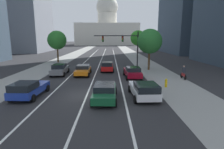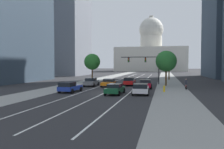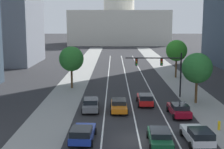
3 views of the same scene
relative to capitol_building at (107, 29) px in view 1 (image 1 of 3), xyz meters
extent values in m
plane|color=#2B2B2D|center=(0.00, -80.87, -11.03)|extent=(400.00, 400.00, 0.00)
cube|color=gray|center=(-9.04, -85.87, -11.02)|extent=(4.90, 130.00, 0.01)
cube|color=gray|center=(9.04, -85.87, -11.02)|extent=(4.90, 130.00, 0.01)
cube|color=white|center=(-3.29, -95.87, -11.02)|extent=(0.16, 90.00, 0.01)
cube|color=white|center=(0.00, -95.87, -11.02)|extent=(0.16, 90.00, 0.01)
cube|color=white|center=(3.29, -95.87, -11.02)|extent=(0.16, 90.00, 0.01)
cube|color=beige|center=(0.00, 0.00, -3.70)|extent=(42.92, 27.48, 14.66)
cylinder|color=beige|center=(0.00, 0.00, 7.33)|extent=(13.55, 13.55, 7.42)
sphere|color=beige|center=(0.00, 0.00, 15.22)|extent=(15.19, 15.19, 15.19)
cube|color=maroon|center=(4.94, -113.37, -10.39)|extent=(1.97, 4.73, 0.64)
cube|color=black|center=(4.96, -113.87, -9.82)|extent=(1.73, 2.17, 0.49)
cylinder|color=black|center=(3.98, -111.82, -10.71)|extent=(0.25, 0.65, 0.64)
cylinder|color=black|center=(5.76, -111.75, -10.71)|extent=(0.25, 0.65, 0.64)
cylinder|color=black|center=(4.11, -114.99, -10.71)|extent=(0.25, 0.65, 0.64)
cylinder|color=black|center=(5.89, -114.91, -10.71)|extent=(0.25, 0.65, 0.64)
cube|color=slate|center=(-4.94, -111.26, -10.40)|extent=(1.96, 4.85, 0.63)
cube|color=black|center=(-4.92, -111.54, -9.81)|extent=(1.71, 2.29, 0.54)
cylinder|color=black|center=(-5.88, -109.68, -10.71)|extent=(0.25, 0.65, 0.64)
cylinder|color=black|center=(-4.14, -109.60, -10.71)|extent=(0.25, 0.65, 0.64)
cylinder|color=black|center=(-5.73, -112.93, -10.71)|extent=(0.25, 0.65, 0.64)
cylinder|color=black|center=(-3.99, -112.85, -10.71)|extent=(0.25, 0.65, 0.64)
cube|color=red|center=(1.65, -108.47, -10.39)|extent=(1.72, 4.59, 0.65)
cube|color=black|center=(1.64, -109.57, -9.78)|extent=(1.58, 2.14, 0.57)
cylinder|color=black|center=(0.80, -106.91, -10.71)|extent=(0.22, 0.64, 0.64)
cylinder|color=black|center=(2.50, -106.91, -10.71)|extent=(0.22, 0.64, 0.64)
cylinder|color=black|center=(0.79, -110.02, -10.71)|extent=(0.22, 0.64, 0.64)
cylinder|color=black|center=(2.49, -110.03, -10.71)|extent=(0.22, 0.64, 0.64)
cube|color=#1E389E|center=(-4.94, -121.02, -10.42)|extent=(2.06, 4.54, 0.58)
cube|color=black|center=(-4.98, -122.04, -9.86)|extent=(1.81, 2.19, 0.54)
cylinder|color=black|center=(-5.81, -119.46, -10.71)|extent=(0.25, 0.65, 0.64)
cylinder|color=black|center=(-3.94, -119.54, -10.71)|extent=(0.25, 0.65, 0.64)
cylinder|color=black|center=(-5.94, -122.50, -10.71)|extent=(0.25, 0.65, 0.64)
cylinder|color=black|center=(-4.07, -122.58, -10.71)|extent=(0.25, 0.65, 0.64)
cube|color=orange|center=(-1.65, -111.67, -10.43)|extent=(1.82, 4.57, 0.56)
cube|color=black|center=(-1.65, -111.45, -9.90)|extent=(1.66, 2.27, 0.49)
cylinder|color=black|center=(-2.55, -110.13, -10.71)|extent=(0.23, 0.64, 0.64)
cylinder|color=black|center=(-0.77, -110.11, -10.71)|extent=(0.23, 0.64, 0.64)
cylinder|color=black|center=(-2.52, -113.23, -10.71)|extent=(0.23, 0.64, 0.64)
cylinder|color=black|center=(-0.74, -113.21, -10.71)|extent=(0.23, 0.64, 0.64)
cube|color=#14512D|center=(1.65, -122.08, -10.42)|extent=(1.91, 4.73, 0.58)
cube|color=black|center=(1.64, -122.15, -9.90)|extent=(1.69, 2.37, 0.46)
cylinder|color=black|center=(0.81, -120.46, -10.71)|extent=(0.24, 0.65, 0.64)
cylinder|color=black|center=(2.58, -120.51, -10.71)|extent=(0.24, 0.65, 0.64)
cylinder|color=black|center=(0.71, -123.64, -10.71)|extent=(0.24, 0.65, 0.64)
cylinder|color=black|center=(2.48, -123.69, -10.71)|extent=(0.24, 0.65, 0.64)
cube|color=silver|center=(4.94, -121.36, -10.41)|extent=(2.08, 4.63, 0.60)
cube|color=black|center=(4.99, -122.49, -9.84)|extent=(1.83, 2.36, 0.53)
cylinder|color=black|center=(3.93, -119.86, -10.71)|extent=(0.25, 0.65, 0.64)
cylinder|color=black|center=(5.81, -119.77, -10.71)|extent=(0.25, 0.65, 0.64)
cylinder|color=black|center=(4.06, -122.95, -10.71)|extent=(0.25, 0.65, 0.64)
cylinder|color=black|center=(5.95, -122.87, -10.71)|extent=(0.25, 0.65, 0.64)
cylinder|color=black|center=(6.88, -104.30, -7.98)|extent=(0.20, 0.20, 6.10)
cylinder|color=black|center=(3.10, -104.30, -5.63)|extent=(7.57, 0.14, 0.14)
cube|color=black|center=(4.23, -104.30, -6.18)|extent=(0.32, 0.28, 0.96)
sphere|color=red|center=(4.23, -104.45, -5.88)|extent=(0.20, 0.20, 0.20)
sphere|color=orange|center=(4.23, -104.45, -6.18)|extent=(0.20, 0.20, 0.20)
sphere|color=green|center=(4.23, -104.45, -6.48)|extent=(0.20, 0.20, 0.20)
cube|color=black|center=(0.83, -104.30, -6.18)|extent=(0.32, 0.28, 0.96)
sphere|color=red|center=(0.83, -104.45, -5.88)|extent=(0.20, 0.20, 0.20)
sphere|color=orange|center=(0.83, -104.45, -6.18)|extent=(0.20, 0.20, 0.20)
sphere|color=green|center=(0.83, -104.45, -6.48)|extent=(0.20, 0.20, 0.20)
cylinder|color=yellow|center=(7.89, -118.16, -10.68)|extent=(0.26, 0.26, 0.70)
sphere|color=yellow|center=(7.89, -118.16, -10.25)|extent=(0.26, 0.26, 0.26)
cylinder|color=yellow|center=(7.89, -118.32, -10.65)|extent=(0.10, 0.12, 0.10)
cylinder|color=black|center=(11.18, -114.91, -10.70)|extent=(0.07, 0.66, 0.66)
cylinder|color=black|center=(11.14, -113.87, -10.70)|extent=(0.07, 0.66, 0.66)
cube|color=#A51919|center=(11.16, -114.39, -10.48)|extent=(0.10, 1.00, 0.36)
cube|color=#262833|center=(11.16, -114.44, -9.85)|extent=(0.37, 0.29, 0.64)
sphere|color=tan|center=(11.16, -114.37, -9.42)|extent=(0.22, 0.22, 0.22)
cylinder|color=#51381E|center=(9.21, -88.60, -9.21)|extent=(0.32, 0.32, 3.65)
sphere|color=#2F8825|center=(9.21, -88.60, -6.03)|extent=(3.87, 3.87, 3.87)
cylinder|color=#51381E|center=(-8.80, -98.21, -9.41)|extent=(0.32, 0.32, 3.24)
sphere|color=#2D792C|center=(-8.80, -98.21, -6.45)|extent=(3.82, 3.82, 3.82)
cylinder|color=#51381E|center=(8.24, -107.61, -9.45)|extent=(0.32, 0.32, 3.17)
sphere|color=#286E2E|center=(8.24, -107.61, -6.52)|extent=(3.83, 3.83, 3.83)
camera|label=1|loc=(2.10, -136.71, -5.97)|focal=29.64mm
camera|label=2|loc=(7.76, -151.86, -7.27)|focal=37.77mm
camera|label=3|loc=(-2.23, -148.55, -0.64)|focal=52.73mm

